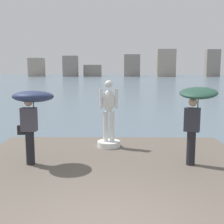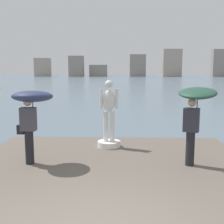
% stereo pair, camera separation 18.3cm
% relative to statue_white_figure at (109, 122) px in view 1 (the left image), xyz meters
% --- Properties ---
extents(ground_plane, '(400.00, 400.00, 0.00)m').
position_rel_statue_white_figure_xyz_m(ground_plane, '(0.10, 35.00, -1.19)').
color(ground_plane, slate).
extents(pier, '(7.39, 9.29, 0.40)m').
position_rel_statue_white_figure_xyz_m(pier, '(0.10, -3.36, -0.99)').
color(pier, '#60564C').
rests_on(pier, ground).
extents(statue_white_figure, '(0.73, 0.73, 2.12)m').
position_rel_statue_white_figure_xyz_m(statue_white_figure, '(0.00, 0.00, 0.00)').
color(statue_white_figure, white).
rests_on(statue_white_figure, pier).
extents(onlooker_left, '(1.06, 1.08, 1.93)m').
position_rel_statue_white_figure_xyz_m(onlooker_left, '(-1.91, -1.70, 0.75)').
color(onlooker_left, black).
rests_on(onlooker_left, pier).
extents(onlooker_right, '(1.22, 1.24, 2.05)m').
position_rel_statue_white_figure_xyz_m(onlooker_right, '(2.23, -1.73, 0.73)').
color(onlooker_right, black).
rests_on(onlooker_right, pier).
extents(distant_skyline, '(93.98, 13.05, 13.08)m').
position_rel_statue_white_figure_xyz_m(distant_skyline, '(2.84, 132.77, 4.13)').
color(distant_skyline, '#A89989').
rests_on(distant_skyline, ground).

